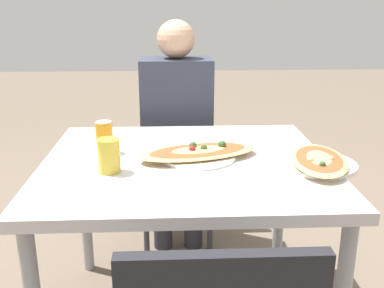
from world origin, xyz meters
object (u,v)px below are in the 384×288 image
object	(u,v)px
dining_table	(186,178)
chair_far_seated	(177,151)
soda_can	(104,137)
pizza_main	(198,153)
drink_glass	(109,156)
person_seated	(177,120)
pizza_second	(319,161)

from	to	relation	value
dining_table	chair_far_seated	size ratio (longest dim) A/B	1.20
soda_can	pizza_main	bearing A→B (deg)	-12.54
dining_table	chair_far_seated	world-z (taller)	chair_far_seated
soda_can	drink_glass	world-z (taller)	soda_can
soda_can	dining_table	bearing A→B (deg)	-18.04
person_seated	pizza_main	xyz separation A→B (m)	(0.07, -0.66, 0.04)
chair_far_seated	pizza_main	world-z (taller)	chair_far_seated
chair_far_seated	person_seated	size ratio (longest dim) A/B	0.73
person_seated	pizza_main	bearing A→B (deg)	96.20
dining_table	soda_can	distance (m)	0.36
pizza_main	drink_glass	bearing A→B (deg)	-157.33
chair_far_seated	drink_glass	world-z (taller)	chair_far_seated
dining_table	pizza_main	world-z (taller)	pizza_main
soda_can	pizza_second	size ratio (longest dim) A/B	0.32
drink_glass	person_seated	bearing A→B (deg)	72.93
drink_glass	pizza_main	bearing A→B (deg)	22.67
person_seated	drink_glass	bearing A→B (deg)	72.93
soda_can	drink_glass	bearing A→B (deg)	-78.03
drink_glass	soda_can	bearing A→B (deg)	101.97
person_seated	pizza_second	world-z (taller)	person_seated
dining_table	soda_can	size ratio (longest dim) A/B	8.51
chair_far_seated	pizza_second	distance (m)	1.05
chair_far_seated	pizza_second	bearing A→B (deg)	119.30
person_seated	drink_glass	distance (m)	0.84
pizza_main	pizza_second	xyz separation A→B (m)	(0.43, -0.11, -0.00)
dining_table	soda_can	world-z (taller)	soda_can
dining_table	pizza_main	xyz separation A→B (m)	(0.05, 0.02, 0.09)
person_seated	soda_can	xyz separation A→B (m)	(-0.29, -0.58, 0.09)
dining_table	chair_far_seated	bearing A→B (deg)	91.70
dining_table	pizza_second	size ratio (longest dim) A/B	2.74
dining_table	pizza_main	distance (m)	0.11
person_seated	pizza_main	distance (m)	0.67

